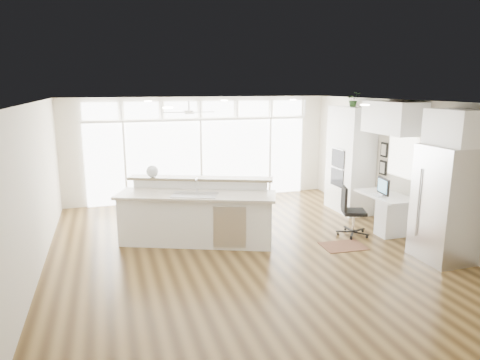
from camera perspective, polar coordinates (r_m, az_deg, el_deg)
name	(u,v)px	position (r m, az deg, el deg)	size (l,w,h in m)	color
floor	(248,252)	(7.96, 1.04, -9.54)	(7.00, 8.00, 0.02)	#422D14
ceiling	(248,102)	(7.39, 1.12, 10.34)	(7.00, 8.00, 0.02)	silver
wall_back	(200,149)	(11.37, -5.33, 4.18)	(7.00, 0.04, 2.70)	beige
wall_front	(389,270)	(4.14, 19.24, -11.30)	(7.00, 0.04, 2.70)	beige
wall_left	(31,194)	(7.28, -26.06, -1.70)	(0.04, 8.00, 2.70)	beige
wall_right	(413,168)	(9.26, 22.08, 1.44)	(0.04, 8.00, 2.70)	beige
glass_wall	(201,160)	(11.36, -5.24, 2.64)	(5.80, 0.06, 2.08)	silver
transom_row	(200,109)	(11.21, -5.37, 9.36)	(5.90, 0.06, 0.40)	silver
desk_window	(402,156)	(9.44, 20.85, 2.96)	(0.04, 0.85, 0.85)	white
ceiling_fan	(189,108)	(9.99, -6.83, 9.53)	(1.16, 1.16, 0.32)	white
recessed_lights	(245,103)	(7.58, 0.63, 10.25)	(3.40, 3.00, 0.02)	white
oven_cabinet	(350,160)	(10.53, 14.47, 2.63)	(0.64, 1.20, 2.50)	white
desk_nook	(385,212)	(9.49, 18.73, -4.09)	(0.72, 1.30, 0.76)	white
upper_cabinets	(394,118)	(9.17, 19.79, 7.83)	(0.64, 1.30, 0.64)	white
refrigerator	(446,204)	(8.10, 25.75, -2.90)	(0.76, 0.90, 2.00)	silver
fridge_cabinet	(457,128)	(7.93, 26.95, 6.25)	(0.64, 0.90, 0.60)	white
framed_photos	(384,159)	(9.95, 18.60, 2.70)	(0.06, 0.22, 0.80)	black
kitchen_island	(197,213)	(8.24, -5.81, -4.38)	(3.00, 1.13, 1.19)	white
rug	(343,246)	(8.41, 13.61, -8.56)	(0.80, 0.58, 0.01)	#3B1D12
office_chair	(354,212)	(8.92, 14.96, -4.08)	(0.52, 0.48, 1.00)	black
fishbowl	(152,171)	(8.66, -11.62, 1.15)	(0.24, 0.24, 0.24)	white
monitor	(383,186)	(9.30, 18.58, -0.77)	(0.08, 0.46, 0.38)	black
keyboard	(376,195)	(9.25, 17.64, -1.94)	(0.13, 0.34, 0.02)	silver
potted_plant	(353,101)	(10.39, 14.89, 10.14)	(0.30, 0.33, 0.26)	#2A4F22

